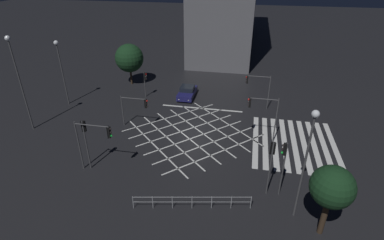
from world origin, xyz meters
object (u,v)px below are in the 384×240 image
(traffic_light_median_north, at_px, (136,105))
(traffic_light_nw_cross, at_px, (95,137))
(street_lamp_far, at_px, (308,149))
(traffic_light_sw_cross, at_px, (284,159))
(traffic_light_nw_main, at_px, (85,135))
(traffic_light_median_south, at_px, (262,110))
(traffic_light_ne_cross, at_px, (145,80))
(street_lamp_west, at_px, (16,69))
(street_tree_far, at_px, (129,58))
(street_lamp_east, at_px, (60,60))
(traffic_light_sw_main, at_px, (271,158))
(waiting_car, at_px, (187,92))
(traffic_light_se_cross, at_px, (257,84))
(street_tree_near, at_px, (332,188))

(traffic_light_median_north, relative_size, traffic_light_nw_cross, 0.75)
(street_lamp_far, bearing_deg, traffic_light_sw_cross, 26.84)
(traffic_light_nw_main, bearing_deg, traffic_light_median_south, -62.88)
(traffic_light_sw_cross, xyz_separation_m, traffic_light_ne_cross, (15.19, 15.44, -0.89))
(traffic_light_median_south, xyz_separation_m, street_lamp_west, (-2.16, 22.78, 3.05))
(traffic_light_nw_main, bearing_deg, traffic_light_sw_cross, -90.97)
(street_tree_far, bearing_deg, street_lamp_west, 159.23)
(traffic_light_median_north, height_order, street_lamp_west, street_lamp_west)
(street_lamp_east, distance_m, street_tree_far, 9.36)
(traffic_light_sw_cross, bearing_deg, street_lamp_far, 116.84)
(traffic_light_median_north, distance_m, traffic_light_sw_cross, 15.74)
(street_lamp_east, bearing_deg, traffic_light_median_south, -100.31)
(traffic_light_nw_cross, relative_size, street_lamp_east, 0.58)
(traffic_light_nw_cross, bearing_deg, traffic_light_sw_cross, -0.08)
(traffic_light_sw_main, bearing_deg, traffic_light_sw_cross, -89.65)
(traffic_light_ne_cross, relative_size, street_lamp_far, 0.40)
(traffic_light_sw_cross, bearing_deg, waiting_car, -57.36)
(traffic_light_median_north, distance_m, street_lamp_far, 17.81)
(traffic_light_se_cross, bearing_deg, traffic_light_nw_main, 47.23)
(traffic_light_median_north, height_order, traffic_light_sw_main, traffic_light_sw_main)
(traffic_light_sw_main, xyz_separation_m, traffic_light_nw_main, (0.26, 14.32, -0.00))
(traffic_light_sw_cross, relative_size, street_lamp_far, 0.56)
(traffic_light_se_cross, height_order, waiting_car, traffic_light_se_cross)
(traffic_light_sw_main, height_order, traffic_light_median_south, traffic_light_median_south)
(traffic_light_sw_cross, height_order, street_lamp_west, street_lamp_west)
(traffic_light_median_north, bearing_deg, traffic_light_ne_cross, 102.78)
(traffic_light_ne_cross, xyz_separation_m, street_tree_near, (-18.31, -17.91, 1.38))
(street_lamp_far, bearing_deg, traffic_light_median_north, 56.91)
(traffic_light_sw_main, relative_size, street_lamp_west, 0.47)
(street_lamp_east, bearing_deg, street_tree_far, -33.41)
(street_lamp_east, bearing_deg, waiting_car, -70.74)
(traffic_light_median_south, bearing_deg, street_tree_far, -33.95)
(traffic_light_se_cross, height_order, street_lamp_far, street_lamp_far)
(traffic_light_nw_cross, distance_m, waiting_car, 16.78)
(traffic_light_nw_cross, bearing_deg, street_lamp_west, 153.09)
(traffic_light_median_north, relative_size, traffic_light_nw_main, 0.75)
(traffic_light_median_north, relative_size, street_lamp_far, 0.42)
(traffic_light_se_cross, height_order, street_lamp_east, street_lamp_east)
(traffic_light_sw_main, relative_size, street_tree_far, 0.80)
(traffic_light_se_cross, bearing_deg, street_tree_near, 104.00)
(traffic_light_sw_main, distance_m, street_tree_near, 4.55)
(traffic_light_nw_cross, bearing_deg, traffic_light_median_south, 29.67)
(street_lamp_west, bearing_deg, traffic_light_median_north, -76.36)
(traffic_light_ne_cross, height_order, street_lamp_west, street_lamp_west)
(traffic_light_sw_main, bearing_deg, waiting_car, 30.52)
(traffic_light_nw_main, distance_m, street_lamp_far, 16.42)
(traffic_light_median_south, distance_m, street_tree_near, 11.11)
(traffic_light_median_north, xyz_separation_m, traffic_light_sw_cross, (-7.66, -13.74, 0.73))
(street_lamp_far, bearing_deg, traffic_light_nw_cross, 82.68)
(traffic_light_sw_cross, relative_size, street_tree_far, 0.80)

